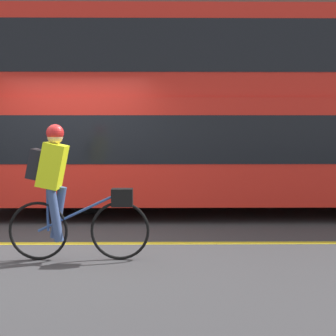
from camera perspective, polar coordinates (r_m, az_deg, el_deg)
name	(u,v)px	position (r m, az deg, el deg)	size (l,w,h in m)	color
ground_plane	(54,248)	(6.67, -13.72, -9.42)	(80.00, 80.00, 0.00)	#38383A
road_center_line	(58,243)	(6.89, -13.29, -8.93)	(50.00, 0.14, 0.01)	yellow
sidewalk_curb	(107,187)	(12.60, -7.40, -2.28)	(60.00, 2.56, 0.13)	gray
building_facade	(111,17)	(14.29, -6.91, 17.84)	(60.00, 0.30, 9.69)	brown
bus	(275,106)	(9.23, 12.95, 7.36)	(11.62, 2.42, 3.69)	black
cyclist_on_bike	(64,188)	(5.88, -12.57, -2.40)	(1.74, 0.32, 1.68)	black
trash_bin	(78,170)	(12.54, -10.89, -0.22)	(0.58, 0.58, 0.80)	#262628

